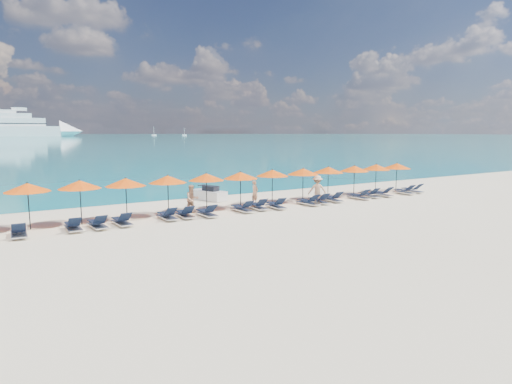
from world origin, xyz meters
TOP-DOWN VIEW (x-y plane):
  - ground at (0.00, 0.00)m, footprint 1400.00×1400.00m
  - sea at (0.00, 660.00)m, footprint 1600.00×1300.00m
  - cruise_ship at (2.66, 502.45)m, footprint 142.20×28.56m
  - sailboat_near at (191.09, 492.28)m, footprint 5.69×1.90m
  - sailboat_far at (160.05, 516.91)m, footprint 6.30×2.10m
  - jetski at (-0.36, 8.63)m, footprint 1.82×2.89m
  - beachgoer_a at (1.43, 5.49)m, footprint 0.66×0.56m
  - beachgoer_b at (-3.25, 4.61)m, footprint 0.82×0.50m
  - beachgoer_c at (5.03, 3.65)m, footprint 1.29×1.11m
  - umbrella_1 at (-11.41, 4.89)m, footprint 2.10×2.10m
  - umbrella_2 at (-9.12, 4.83)m, footprint 2.10×2.10m
  - umbrella_3 at (-6.91, 4.66)m, footprint 2.10×2.10m
  - umbrella_4 at (-4.57, 4.86)m, footprint 2.10×2.10m
  - umbrella_5 at (-2.23, 4.88)m, footprint 2.10×2.10m
  - umbrella_6 at (-0.10, 4.64)m, footprint 2.10×2.10m
  - umbrella_7 at (2.37, 4.90)m, footprint 2.10×2.10m
  - umbrella_8 at (4.64, 4.67)m, footprint 2.10×2.10m
  - umbrella_9 at (6.95, 4.83)m, footprint 2.10×2.10m
  - umbrella_10 at (9.21, 4.65)m, footprint 2.10×2.10m
  - umbrella_11 at (11.57, 4.81)m, footprint 2.10×2.10m
  - umbrella_12 at (13.72, 4.73)m, footprint 2.10×2.10m
  - lounger_2 at (-11.94, 3.47)m, footprint 0.65×1.71m
  - lounger_3 at (-9.71, 3.52)m, footprint 0.63×1.70m
  - lounger_4 at (-8.63, 3.45)m, footprint 0.76×1.75m
  - lounger_5 at (-7.46, 3.52)m, footprint 0.74×1.74m
  - lounger_6 at (-5.06, 3.69)m, footprint 0.66×1.72m
  - lounger_7 at (-4.07, 3.66)m, footprint 0.70×1.73m
  - lounger_8 at (-2.92, 3.39)m, footprint 0.67×1.72m
  - lounger_9 at (-0.58, 3.55)m, footprint 0.78×1.75m
  - lounger_10 at (0.57, 3.72)m, footprint 0.74×1.74m
  - lounger_11 at (1.68, 3.45)m, footprint 0.73×1.74m
  - lounger_12 at (4.10, 3.38)m, footprint 0.75×1.74m
  - lounger_13 at (5.08, 3.51)m, footprint 0.68×1.72m
  - lounger_14 at (6.32, 3.61)m, footprint 0.74×1.74m
  - lounger_15 at (8.62, 3.54)m, footprint 0.75×1.74m
  - lounger_16 at (9.72, 3.67)m, footprint 0.67×1.72m
  - lounger_17 at (10.96, 3.58)m, footprint 0.66×1.71m
  - lounger_18 at (13.27, 3.56)m, footprint 0.64×1.71m
  - lounger_19 at (14.38, 3.72)m, footprint 0.72×1.73m

SIDE VIEW (x-z plane):
  - ground at x=0.00m, z-range 0.00..0.00m
  - sea at x=0.00m, z-range 0.00..0.01m
  - lounger_2 at x=-11.94m, z-range -0.09..0.56m
  - lounger_3 at x=-9.71m, z-range -0.09..0.56m
  - lounger_4 at x=-8.63m, z-range -0.09..0.56m
  - lounger_5 at x=-7.46m, z-range -0.09..0.56m
  - lounger_6 at x=-5.06m, z-range -0.09..0.56m
  - lounger_7 at x=-4.07m, z-range -0.09..0.56m
  - lounger_8 at x=-2.92m, z-range -0.09..0.56m
  - lounger_9 at x=-0.58m, z-range -0.09..0.56m
  - lounger_10 at x=0.57m, z-range -0.09..0.56m
  - lounger_11 at x=1.68m, z-range -0.09..0.56m
  - lounger_12 at x=4.10m, z-range -0.09..0.56m
  - lounger_13 at x=5.08m, z-range -0.09..0.56m
  - lounger_14 at x=6.32m, z-range -0.09..0.56m
  - lounger_15 at x=8.62m, z-range -0.09..0.56m
  - lounger_16 at x=9.72m, z-range -0.09..0.56m
  - lounger_17 at x=10.96m, z-range -0.09..0.56m
  - lounger_18 at x=13.27m, z-range -0.09..0.56m
  - lounger_19 at x=14.38m, z-range -0.09..0.56m
  - jetski at x=-0.36m, z-range -0.09..0.88m
  - beachgoer_a at x=1.43m, z-range 0.00..1.53m
  - beachgoer_b at x=-3.25m, z-range 0.00..1.65m
  - beachgoer_c at x=5.03m, z-range 0.00..1.83m
  - sailboat_near at x=191.09m, z-range -4.14..6.28m
  - sailboat_far at x=160.05m, z-range -4.59..6.96m
  - umbrella_1 at x=-11.41m, z-range 0.88..3.16m
  - umbrella_2 at x=-9.12m, z-range 0.88..3.16m
  - umbrella_3 at x=-6.91m, z-range 0.88..3.16m
  - umbrella_4 at x=-4.57m, z-range 0.88..3.16m
  - umbrella_5 at x=-2.23m, z-range 0.88..3.16m
  - umbrella_6 at x=-0.10m, z-range 0.88..3.16m
  - umbrella_7 at x=2.37m, z-range 0.88..3.16m
  - umbrella_8 at x=4.64m, z-range 0.88..3.16m
  - umbrella_9 at x=6.95m, z-range 0.88..3.16m
  - umbrella_10 at x=9.21m, z-range 0.88..3.16m
  - umbrella_11 at x=11.57m, z-range 0.88..3.16m
  - umbrella_12 at x=13.72m, z-range 0.88..3.16m
  - cruise_ship at x=2.66m, z-range -9.44..29.92m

